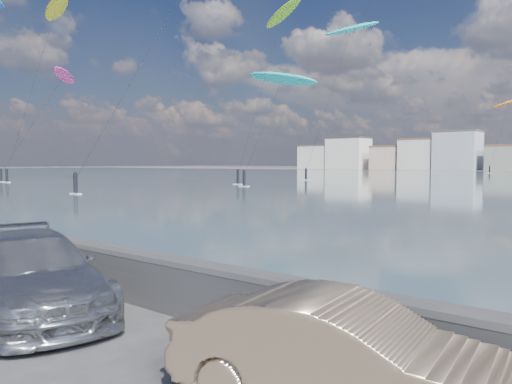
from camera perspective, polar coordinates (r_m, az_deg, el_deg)
ground at (r=8.21m, az=-24.82°, el=-16.57°), size 700.00×700.00×0.00m
seawall at (r=9.48m, az=-9.85°, el=-9.96°), size 400.00×0.36×1.08m
car_silver at (r=10.13m, az=-24.26°, el=-8.50°), size 5.36×3.25×1.45m
car_champagne at (r=5.77m, az=9.96°, el=-18.12°), size 4.08×1.88×1.29m
kitesurfer_0 at (r=76.51m, az=2.99°, el=19.43°), size 8.09×14.30×26.15m
kitesurfer_3 at (r=70.74m, az=2.98°, el=12.73°), size 10.79×15.27×16.22m
kitesurfer_5 at (r=88.65m, az=-21.90°, el=18.77°), size 10.62×13.00×28.27m
kitesurfer_6 at (r=90.97m, az=10.82°, el=17.70°), size 9.73×14.23×27.12m
kitesurfer_10 at (r=160.76m, az=26.99°, el=9.08°), size 9.65×14.89×22.06m
kitesurfer_12 at (r=83.73m, az=-21.22°, el=12.05°), size 6.71×12.63×17.30m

